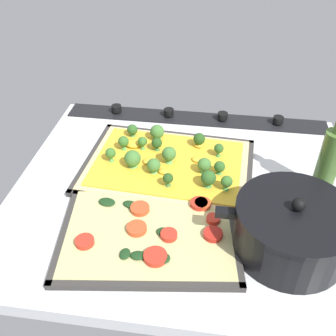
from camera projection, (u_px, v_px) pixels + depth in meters
ground_plane at (184, 193)px, 87.27cm from camera, size 75.47×66.47×3.00cm
stove_control_panel at (195, 118)px, 109.17cm from camera, size 72.45×7.00×2.60cm
baking_tray_front at (168, 167)px, 91.57cm from camera, size 40.76×30.75×1.30cm
broccoli_pizza at (167, 162)px, 90.77cm from camera, size 38.21×28.20×5.54cm
baking_tray_back at (149, 235)px, 74.92cm from camera, size 36.73×28.92×1.30cm
veggie_pizza_back at (151, 232)px, 74.55cm from camera, size 34.05×26.24×1.90cm
cooking_pot at (292, 229)px, 69.90cm from camera, size 27.91×21.12×12.21cm
oil_bottle at (329, 162)px, 79.75cm from camera, size 4.48×4.48×20.71cm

